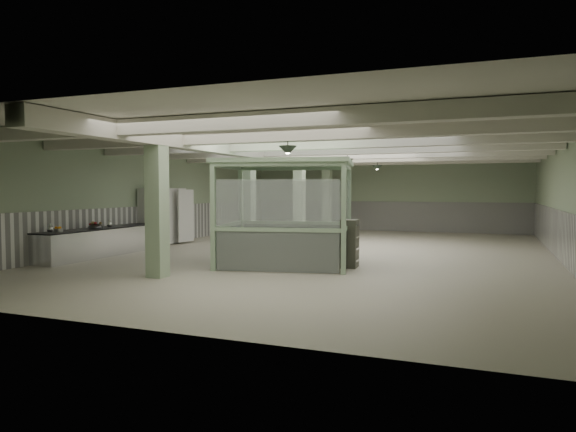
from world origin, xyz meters
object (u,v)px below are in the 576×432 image
(walkin_cooler, at_px, (164,217))
(guard_booth, at_px, (286,196))
(prep_counter, at_px, (103,241))
(filing_cabinet, at_px, (350,244))

(walkin_cooler, relative_size, guard_booth, 0.56)
(prep_counter, distance_m, walkin_cooler, 3.51)
(prep_counter, bearing_deg, guard_booth, 3.03)
(guard_booth, distance_m, filing_cabinet, 2.22)
(guard_booth, height_order, filing_cabinet, guard_booth)
(guard_booth, bearing_deg, walkin_cooler, 141.55)
(prep_counter, height_order, filing_cabinet, filing_cabinet)
(prep_counter, xyz_separation_m, walkin_cooler, (-0.08, 3.46, 0.61))
(guard_booth, bearing_deg, prep_counter, 171.06)
(prep_counter, xyz_separation_m, filing_cabinet, (7.99, 0.51, 0.19))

